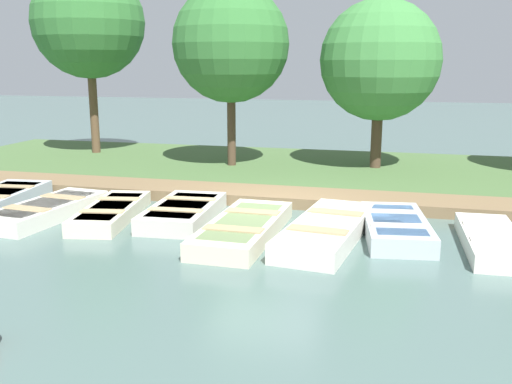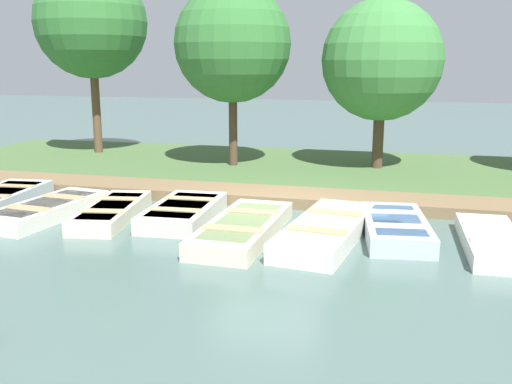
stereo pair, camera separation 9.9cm
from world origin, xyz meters
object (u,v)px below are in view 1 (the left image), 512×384
rowboat_7 (396,227)px  park_tree_left (231,44)px  rowboat_4 (183,212)px  park_tree_center (380,61)px  rowboat_6 (327,230)px  rowboat_8 (492,240)px  rowboat_5 (243,228)px  park_tree_far_left (88,22)px  rowboat_3 (111,212)px  rowboat_2 (46,210)px

rowboat_7 → park_tree_left: park_tree_left is taller
rowboat_7 → park_tree_left: bearing=-146.9°
rowboat_4 → rowboat_7: bearing=85.6°
rowboat_7 → park_tree_left: 8.55m
park_tree_left → rowboat_7: bearing=40.7°
rowboat_4 → park_tree_center: park_tree_center is taller
rowboat_6 → rowboat_8: bearing=100.7°
rowboat_8 → rowboat_6: bearing=-88.3°
rowboat_5 → park_tree_far_left: park_tree_far_left is taller
rowboat_8 → park_tree_left: size_ratio=0.50×
rowboat_4 → rowboat_7: 4.40m
rowboat_3 → rowboat_4: size_ratio=1.12×
rowboat_7 → park_tree_far_left: (-7.13, -10.45, 4.43)m
rowboat_5 → rowboat_7: rowboat_7 is taller
rowboat_5 → park_tree_center: size_ratio=0.66×
rowboat_7 → park_tree_center: 7.29m
park_tree_center → rowboat_2: bearing=-43.4°
rowboat_6 → rowboat_8: 2.96m
rowboat_2 → rowboat_6: 6.08m
park_tree_far_left → park_tree_left: size_ratio=1.17×
rowboat_7 → rowboat_4: bearing=-98.7°
rowboat_8 → park_tree_far_left: size_ratio=0.43×
park_tree_left → park_tree_center: park_tree_left is taller
rowboat_4 → rowboat_8: 6.11m
rowboat_5 → park_tree_left: size_ratio=0.61×
rowboat_3 → rowboat_5: (0.54, 3.09, 0.01)m
rowboat_6 → park_tree_center: size_ratio=0.71×
rowboat_7 → rowboat_8: bearing=70.1°
rowboat_7 → rowboat_8: (0.36, 1.69, -0.03)m
rowboat_3 → park_tree_center: size_ratio=0.59×
rowboat_2 → rowboat_6: (0.05, 6.08, 0.01)m
rowboat_7 → park_tree_far_left: size_ratio=0.43×
rowboat_4 → park_tree_left: (-5.78, -0.64, 3.65)m
park_tree_center → rowboat_4: bearing=-29.8°
park_tree_far_left → rowboat_7: bearing=55.7°
park_tree_far_left → rowboat_8: bearing=58.3°
rowboat_2 → park_tree_left: size_ratio=0.55×
park_tree_far_left → park_tree_left: park_tree_far_left is taller
park_tree_center → rowboat_5: bearing=-16.4°
rowboat_2 → rowboat_8: size_ratio=1.09×
rowboat_7 → rowboat_8: rowboat_7 is taller
rowboat_3 → park_tree_far_left: size_ratio=0.46×
rowboat_7 → park_tree_center: (-6.53, -0.70, 3.16)m
rowboat_6 → rowboat_7: 1.37m
rowboat_3 → rowboat_7: 5.94m
rowboat_2 → park_tree_far_left: size_ratio=0.47×
rowboat_6 → rowboat_8: rowboat_6 is taller
rowboat_3 → rowboat_6: size_ratio=0.84×
park_tree_center → park_tree_left: bearing=-81.1°
rowboat_7 → rowboat_6: bearing=-74.9°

